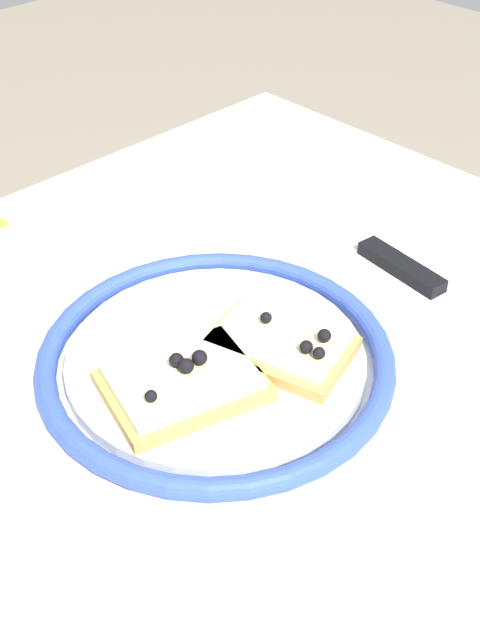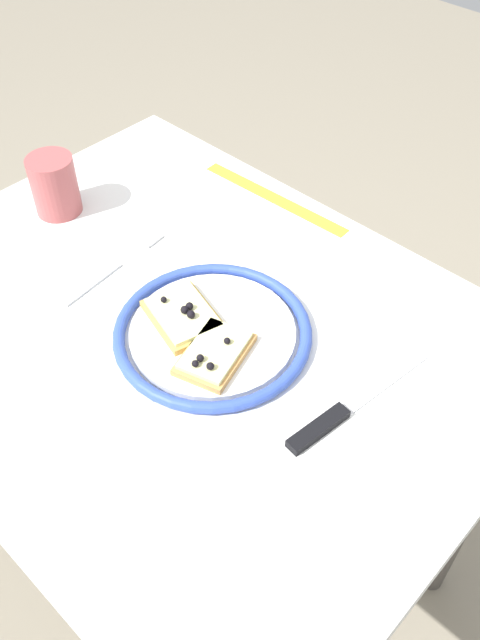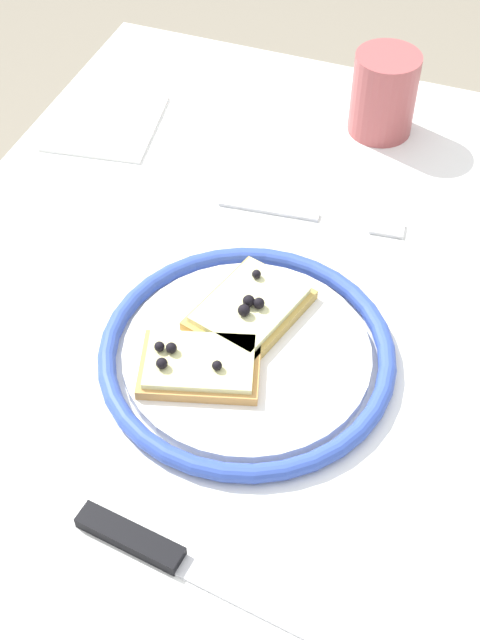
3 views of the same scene
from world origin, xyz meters
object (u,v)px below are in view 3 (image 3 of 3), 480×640
at_px(dining_table, 251,389).
at_px(knife, 167,556).
at_px(pizza_slice_near, 249,308).
at_px(fork, 312,216).
at_px(cup, 384,94).
at_px(plate, 247,354).
at_px(napkin, 106,123).
at_px(pizza_slice_far, 199,365).

bearing_deg(dining_table, knife, 5.09).
xyz_separation_m(dining_table, pizza_slice_near, (0.01, -0.00, 0.14)).
distance_m(fork, cup, 0.19).
height_order(dining_table, plate, plate).
bearing_deg(dining_table, pizza_slice_near, -3.22).
relative_size(dining_table, knife, 3.77).
height_order(pizza_slice_near, fork, pizza_slice_near).
distance_m(knife, napkin, 0.57).
height_order(fork, cup, cup).
xyz_separation_m(knife, napkin, (-0.49, -0.29, -0.00)).
xyz_separation_m(pizza_slice_near, napkin, (-0.24, -0.27, -0.02)).
bearing_deg(pizza_slice_near, napkin, -131.59).
xyz_separation_m(cup, napkin, (0.10, -0.31, -0.05)).
xyz_separation_m(pizza_slice_near, cup, (-0.34, 0.04, 0.03)).
relative_size(knife, napkin, 1.81).
height_order(dining_table, pizza_slice_far, pizza_slice_far).
distance_m(dining_table, cup, 0.38).
xyz_separation_m(plate, napkin, (-0.28, -0.28, -0.01)).
bearing_deg(cup, napkin, -71.45).
xyz_separation_m(pizza_slice_far, fork, (-0.24, 0.03, -0.02)).
bearing_deg(plate, cup, 176.06).
bearing_deg(plate, pizza_slice_far, -41.49).
distance_m(plate, cup, 0.39).
height_order(dining_table, pizza_slice_near, pizza_slice_near).
relative_size(cup, napkin, 0.74).
relative_size(plate, pizza_slice_far, 2.23).
height_order(dining_table, fork, fork).
xyz_separation_m(pizza_slice_near, fork, (-0.16, 0.01, -0.02)).
xyz_separation_m(pizza_slice_far, cup, (-0.42, 0.06, 0.03)).
bearing_deg(cup, pizza_slice_far, -7.89).
bearing_deg(pizza_slice_near, cup, 173.34).
bearing_deg(plate, knife, 2.78).
distance_m(knife, fork, 0.41).
height_order(pizza_slice_near, knife, pizza_slice_near).
height_order(plate, napkin, plate).
relative_size(dining_table, fork, 4.50).
distance_m(plate, knife, 0.21).
xyz_separation_m(dining_table, pizza_slice_far, (0.09, -0.02, 0.14)).
distance_m(pizza_slice_near, cup, 0.35).
xyz_separation_m(knife, fork, (-0.41, -0.01, -0.00)).
bearing_deg(napkin, pizza_slice_far, 38.20).
distance_m(plate, pizza_slice_near, 0.05).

